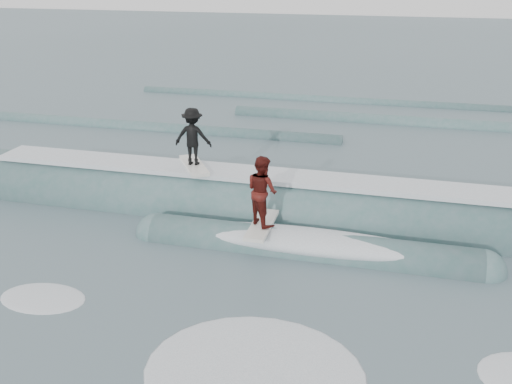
# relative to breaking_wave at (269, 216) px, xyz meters

# --- Properties ---
(ground) EXTENTS (160.00, 160.00, 0.00)m
(ground) POSITION_rel_breaking_wave_xyz_m (-0.23, -5.58, -0.04)
(ground) COLOR #40595E
(ground) RESTS_ON ground
(breaking_wave) EXTENTS (22.51, 4.05, 2.54)m
(breaking_wave) POSITION_rel_breaking_wave_xyz_m (0.00, 0.00, 0.00)
(breaking_wave) COLOR #3C6664
(breaking_wave) RESTS_ON ground
(surfer_black) EXTENTS (1.55, 1.98, 1.90)m
(surfer_black) POSITION_rel_breaking_wave_xyz_m (-2.51, 0.28, 2.23)
(surfer_black) COLOR white
(surfer_black) RESTS_ON ground
(surfer_red) EXTENTS (1.19, 2.01, 2.04)m
(surfer_red) POSITION_rel_breaking_wave_xyz_m (0.24, -1.92, 1.55)
(surfer_red) COLOR silver
(surfer_red) RESTS_ON ground
(whitewater) EXTENTS (17.61, 8.43, 0.10)m
(whitewater) POSITION_rel_breaking_wave_xyz_m (0.15, -7.25, -0.04)
(whitewater) COLOR white
(whitewater) RESTS_ON ground
(far_swells) EXTENTS (38.04, 8.65, 0.80)m
(far_swells) POSITION_rel_breaking_wave_xyz_m (-0.63, 12.07, -0.04)
(far_swells) COLOR #3C6664
(far_swells) RESTS_ON ground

